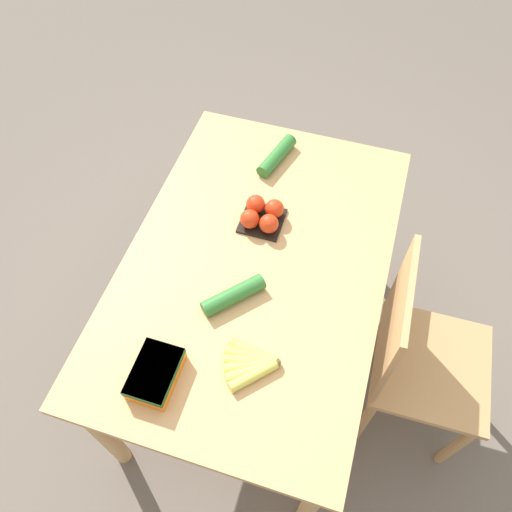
% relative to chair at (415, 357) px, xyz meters
% --- Properties ---
extents(ground_plane, '(12.00, 12.00, 0.00)m').
position_rel_chair_xyz_m(ground_plane, '(-0.06, -0.61, -0.48)').
color(ground_plane, '#665B51').
extents(dining_table, '(1.33, 0.87, 0.74)m').
position_rel_chair_xyz_m(dining_table, '(-0.06, -0.61, 0.16)').
color(dining_table, tan).
rests_on(dining_table, ground_plane).
extents(chair, '(0.43, 0.41, 0.91)m').
position_rel_chair_xyz_m(chair, '(0.00, 0.00, 0.00)').
color(chair, tan).
rests_on(chair, ground_plane).
extents(banana_bunch, '(0.16, 0.17, 0.03)m').
position_rel_chair_xyz_m(banana_bunch, '(0.30, -0.51, 0.27)').
color(banana_bunch, brown).
rests_on(banana_bunch, dining_table).
extents(tomato_pack, '(0.15, 0.15, 0.08)m').
position_rel_chair_xyz_m(tomato_pack, '(-0.23, -0.64, 0.29)').
color(tomato_pack, black).
rests_on(tomato_pack, dining_table).
extents(carrot_bag, '(0.18, 0.12, 0.06)m').
position_rel_chair_xyz_m(carrot_bag, '(0.41, -0.76, 0.29)').
color(carrot_bag, orange).
rests_on(carrot_bag, dining_table).
extents(cucumber_near, '(0.22, 0.11, 0.05)m').
position_rel_chair_xyz_m(cucumber_near, '(-0.53, -0.67, 0.28)').
color(cucumber_near, '#2D702D').
rests_on(cucumber_near, dining_table).
extents(cucumber_far, '(0.19, 0.18, 0.05)m').
position_rel_chair_xyz_m(cucumber_far, '(0.10, -0.63, 0.28)').
color(cucumber_far, '#2D702D').
rests_on(cucumber_far, dining_table).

